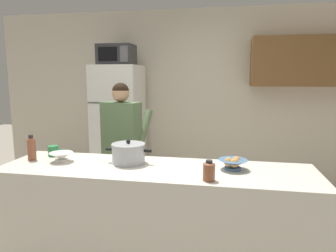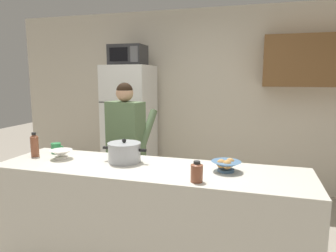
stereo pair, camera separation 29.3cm
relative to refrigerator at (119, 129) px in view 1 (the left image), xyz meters
name	(u,v)px [view 1 (the left image)]	position (x,y,z in m)	size (l,w,h in m)	color
back_wall_unit	(205,94)	(1.20, 0.42, 0.48)	(6.00, 0.48, 2.60)	beige
kitchen_island	(156,222)	(0.96, -1.85, -0.44)	(2.52, 0.68, 0.92)	silver
refrigerator	(119,129)	(0.00, 0.00, 0.00)	(0.64, 0.68, 1.80)	white
microwave	(117,55)	(0.00, -0.02, 1.04)	(0.48, 0.37, 0.28)	#2D2D30
person_near_pot	(122,139)	(0.41, -1.06, 0.08)	(0.55, 0.49, 1.58)	#726656
cooking_pot	(128,153)	(0.71, -1.76, 0.11)	(0.39, 0.28, 0.20)	#ADAFB5
coffee_mug	(53,151)	(-0.04, -1.66, 0.07)	(0.13, 0.09, 0.10)	#2D8C4C
bread_bowl	(233,163)	(1.57, -1.79, 0.07)	(0.23, 0.23, 0.10)	#4C7299
empty_bowl	(61,156)	(0.13, -1.83, 0.07)	(0.20, 0.20, 0.08)	white
bottle_near_edge	(209,171)	(1.40, -2.08, 0.09)	(0.09, 0.09, 0.15)	brown
bottle_mid_counter	(31,148)	(-0.15, -1.82, 0.13)	(0.07, 0.07, 0.22)	brown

